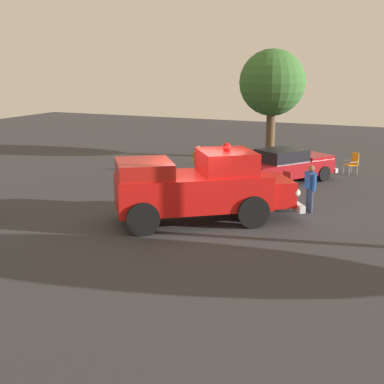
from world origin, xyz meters
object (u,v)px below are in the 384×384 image
classic_hot_rod (287,165)px  lawn_chair_by_car (284,183)px  lawn_chair_spare (353,162)px  spectator_standing (310,185)px  vintage_fire_truck (199,186)px  spectator_seated (200,158)px  lawn_chair_near_truck (197,160)px  oak_tree_left (272,83)px

classic_hot_rod → lawn_chair_by_car: bearing=102.1°
lawn_chair_spare → spectator_standing: (0.55, 7.23, 0.37)m
vintage_fire_truck → classic_hot_rod: bearing=-99.5°
vintage_fire_truck → spectator_seated: size_ratio=4.71×
lawn_chair_spare → spectator_seated: 7.20m
lawn_chair_near_truck → spectator_seated: size_ratio=0.79×
lawn_chair_near_truck → lawn_chair_by_car: (-4.96, 2.93, 0.00)m
lawn_chair_by_car → spectator_standing: spectator_standing is taller
lawn_chair_by_car → lawn_chair_near_truck: bearing=-30.6°
lawn_chair_by_car → spectator_seated: (4.83, -2.94, 0.11)m
vintage_fire_truck → classic_hot_rod: vintage_fire_truck is taller
lawn_chair_spare → spectator_seated: spectator_seated is taller
spectator_standing → lawn_chair_spare: bearing=-94.3°
classic_hot_rod → spectator_seated: bearing=-1.3°
vintage_fire_truck → lawn_chair_spare: 10.47m
vintage_fire_truck → oak_tree_left: 12.61m
classic_hot_rod → lawn_chair_spare: classic_hot_rod is taller
vintage_fire_truck → spectator_seated: bearing=-67.0°
classic_hot_rod → lawn_chair_by_car: 2.91m
lawn_chair_near_truck → spectator_seated: (-0.13, -0.01, 0.11)m
lawn_chair_near_truck → spectator_seated: bearing=-174.9°
lawn_chair_spare → spectator_seated: (6.68, 2.66, 0.11)m
vintage_fire_truck → classic_hot_rod: 7.15m
lawn_chair_spare → lawn_chair_by_car: bearing=71.7°
vintage_fire_truck → lawn_chair_spare: bearing=-110.4°
vintage_fire_truck → spectator_seated: 7.77m
lawn_chair_near_truck → lawn_chair_by_car: bearing=149.4°
vintage_fire_truck → lawn_chair_by_car: 4.60m
spectator_standing → lawn_chair_near_truck: bearing=-36.0°
classic_hot_rod → oak_tree_left: 6.56m
classic_hot_rod → spectator_standing: spectator_standing is taller
spectator_seated → lawn_chair_spare: bearing=-158.3°
spectator_seated → spectator_standing: spectator_standing is taller
lawn_chair_near_truck → oak_tree_left: (-2.11, -5.12, 3.46)m
lawn_chair_by_car → spectator_seated: 5.65m
lawn_chair_near_truck → oak_tree_left: bearing=-112.4°
lawn_chair_near_truck → classic_hot_rod: bearing=178.9°
spectator_seated → classic_hot_rod: bearing=178.7°
classic_hot_rod → lawn_chair_near_truck: classic_hot_rod is taller
lawn_chair_near_truck → spectator_standing: spectator_standing is taller
lawn_chair_spare → oak_tree_left: oak_tree_left is taller
lawn_chair_spare → spectator_standing: bearing=85.7°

